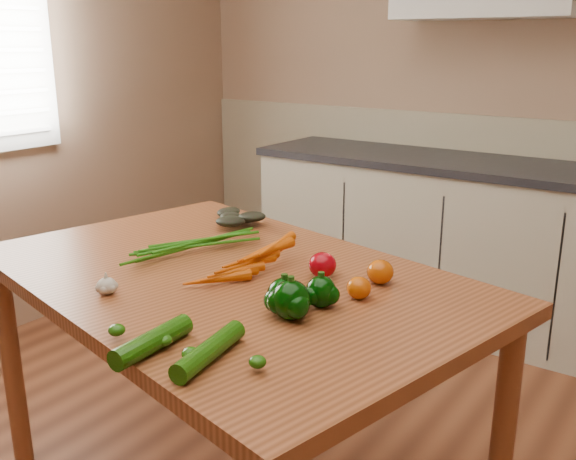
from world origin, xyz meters
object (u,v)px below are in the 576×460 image
at_px(tomato_a, 322,265).
at_px(pepper_b, 321,292).
at_px(carrot_bunch, 231,256).
at_px(pepper_a, 285,296).
at_px(tomato_b, 380,272).
at_px(table, 227,301).
at_px(leafy_greens, 232,210).
at_px(garlic_bulb, 107,286).
at_px(tomato_c, 359,288).
at_px(pepper_c, 291,300).
at_px(zucchini_a, 209,351).
at_px(zucchini_b, 152,341).

bearing_deg(tomato_a, pepper_b, -59.04).
distance_m(carrot_bunch, pepper_a, 0.38).
xyz_separation_m(pepper_b, tomato_b, (0.05, 0.24, -0.01)).
relative_size(table, tomato_a, 21.10).
distance_m(leafy_greens, garlic_bulb, 0.75).
relative_size(leafy_greens, tomato_c, 3.33).
xyz_separation_m(carrot_bunch, pepper_a, (0.33, -0.19, 0.01)).
relative_size(pepper_a, pepper_c, 0.94).
height_order(zucchini_a, zucchini_b, zucchini_b).
height_order(table, garlic_bulb, garlic_bulb).
relative_size(leafy_greens, zucchini_b, 1.00).
bearing_deg(pepper_b, table, 171.16).
distance_m(table, pepper_a, 0.38).
distance_m(pepper_b, zucchini_b, 0.46).
relative_size(zucchini_a, zucchini_b, 1.07).
bearing_deg(pepper_b, tomato_a, 120.96).
bearing_deg(pepper_c, tomato_b, 78.36).
bearing_deg(zucchini_a, tomato_a, 97.19).
distance_m(pepper_c, tomato_a, 0.31).
height_order(pepper_a, pepper_b, pepper_a).
relative_size(leafy_greens, tomato_a, 2.70).
xyz_separation_m(pepper_c, tomato_a, (-0.09, 0.29, -0.01)).
bearing_deg(tomato_b, tomato_c, -87.94).
bearing_deg(tomato_a, garlic_bulb, -132.65).
bearing_deg(zucchini_b, pepper_a, 70.61).
xyz_separation_m(garlic_bulb, tomato_a, (0.41, 0.45, 0.01)).
bearing_deg(tomato_c, zucchini_b, -112.97).
relative_size(table, tomato_b, 22.70).
bearing_deg(carrot_bunch, garlic_bulb, -98.86).
relative_size(leafy_greens, garlic_bulb, 4.04).
bearing_deg(garlic_bulb, leafy_greens, 102.79).
height_order(pepper_b, tomato_c, pepper_b).
xyz_separation_m(carrot_bunch, zucchini_a, (0.34, -0.49, -0.02)).
bearing_deg(pepper_a, tomato_b, 72.76).
xyz_separation_m(leafy_greens, pepper_a, (0.64, -0.56, -0.01)).
distance_m(carrot_bunch, tomato_a, 0.28).
distance_m(tomato_b, zucchini_b, 0.70).
bearing_deg(zucchini_b, pepper_c, 65.07).
bearing_deg(pepper_c, pepper_a, 152.53).
bearing_deg(zucchini_b, tomato_b, 71.66).
relative_size(carrot_bunch, tomato_c, 4.32).
xyz_separation_m(carrot_bunch, leafy_greens, (-0.31, 0.37, 0.02)).
xyz_separation_m(garlic_bulb, pepper_c, (0.50, 0.15, 0.03)).
xyz_separation_m(garlic_bulb, zucchini_b, (0.35, -0.17, 0.00)).
bearing_deg(pepper_b, carrot_bunch, 165.62).
xyz_separation_m(leafy_greens, zucchini_a, (0.65, -0.86, -0.03)).
xyz_separation_m(leafy_greens, zucchini_b, (0.52, -0.90, -0.03)).
relative_size(garlic_bulb, zucchini_a, 0.23).
distance_m(pepper_c, zucchini_b, 0.36).
xyz_separation_m(pepper_b, tomato_a, (-0.11, 0.19, -0.00)).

